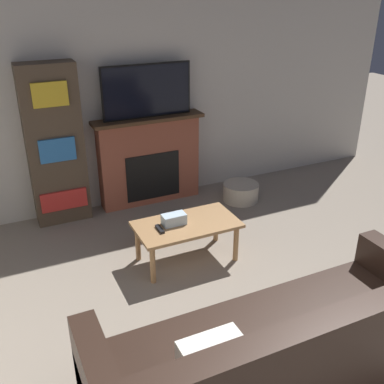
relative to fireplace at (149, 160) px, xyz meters
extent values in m
cube|color=beige|center=(-0.04, 0.14, 0.82)|extent=(6.90, 0.06, 2.70)
cube|color=brown|center=(0.00, 0.00, -0.02)|extent=(1.20, 0.22, 1.02)
cube|color=black|center=(0.00, -0.11, -0.17)|extent=(0.66, 0.01, 0.56)
cube|color=#4C331E|center=(0.00, -0.02, 0.50)|extent=(1.30, 0.28, 0.04)
cube|color=black|center=(0.00, -0.02, 0.82)|extent=(1.03, 0.03, 0.60)
cube|color=black|center=(0.00, -0.03, 0.82)|extent=(1.00, 0.01, 0.56)
cube|color=black|center=(-0.24, -3.01, -0.32)|extent=(2.40, 0.92, 0.43)
cube|color=black|center=(-0.24, -3.39, 0.12)|extent=(2.40, 0.16, 0.46)
cube|color=silver|center=(-0.78, -3.10, 0.03)|extent=(0.36, 0.14, 0.28)
cube|color=#A87A4C|center=(-0.14, -1.38, -0.14)|extent=(0.97, 0.53, 0.03)
cylinder|color=#A87A4C|center=(-0.57, -1.59, -0.35)|extent=(0.05, 0.05, 0.37)
cylinder|color=#A87A4C|center=(0.28, -1.59, -0.35)|extent=(0.05, 0.05, 0.37)
cylinder|color=#A87A4C|center=(-0.57, -1.18, -0.35)|extent=(0.05, 0.05, 0.37)
cylinder|color=#A87A4C|center=(0.28, -1.18, -0.35)|extent=(0.05, 0.05, 0.37)
cube|color=silver|center=(-0.26, -1.35, -0.08)|extent=(0.22, 0.12, 0.10)
cube|color=black|center=(-0.42, -1.40, -0.12)|extent=(0.04, 0.15, 0.02)
cube|color=#4C3D2D|center=(-1.06, -0.02, 0.34)|extent=(0.58, 0.26, 1.73)
cube|color=red|center=(-1.06, -0.16, -0.24)|extent=(0.49, 0.03, 0.21)
cube|color=#2D70B7|center=(-1.06, -0.16, 0.34)|extent=(0.37, 0.03, 0.25)
cube|color=gold|center=(-1.06, -0.16, 0.91)|extent=(0.35, 0.03, 0.25)
cylinder|color=#BCB29E|center=(1.00, -0.47, -0.42)|extent=(0.43, 0.43, 0.22)
camera|label=1|loc=(-1.66, -4.73, 1.92)|focal=42.00mm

